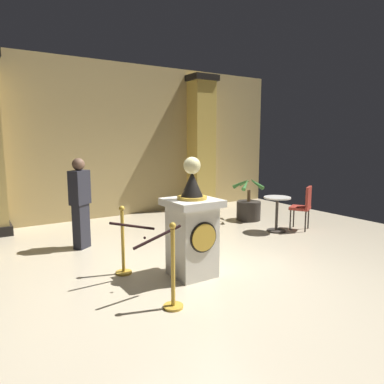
% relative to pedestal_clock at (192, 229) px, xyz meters
% --- Properties ---
extents(ground_plane, '(10.35, 10.35, 0.00)m').
position_rel_pedestal_clock_xyz_m(ground_plane, '(0.30, 0.12, -0.69)').
color(ground_plane, beige).
extents(back_wall, '(10.35, 0.16, 3.85)m').
position_rel_pedestal_clock_xyz_m(back_wall, '(0.30, 4.52, 1.23)').
color(back_wall, tan).
rests_on(back_wall, ground_plane).
extents(pedestal_clock, '(0.71, 0.71, 1.73)m').
position_rel_pedestal_clock_xyz_m(pedestal_clock, '(0.00, 0.00, 0.00)').
color(pedestal_clock, silver).
rests_on(pedestal_clock, ground_plane).
extents(stanchion_near, '(0.24, 0.24, 1.02)m').
position_rel_pedestal_clock_xyz_m(stanchion_near, '(-0.82, 0.60, -0.33)').
color(stanchion_near, gold).
rests_on(stanchion_near, ground_plane).
extents(stanchion_far, '(0.24, 0.24, 1.04)m').
position_rel_pedestal_clock_xyz_m(stanchion_far, '(-0.74, -0.73, -0.33)').
color(stanchion_far, gold).
rests_on(stanchion_far, ground_plane).
extents(velvet_rope, '(0.72, 0.74, 0.22)m').
position_rel_pedestal_clock_xyz_m(velvet_rope, '(-0.78, -0.06, 0.10)').
color(velvet_rope, black).
extents(column_right, '(0.76, 0.76, 3.69)m').
position_rel_pedestal_clock_xyz_m(column_right, '(2.99, 4.21, 1.14)').
color(column_right, black).
rests_on(column_right, ground_plane).
extents(potted_palm_right, '(0.78, 0.80, 1.06)m').
position_rel_pedestal_clock_xyz_m(potted_palm_right, '(3.09, 2.25, -0.38)').
color(potted_palm_right, '#2D2823').
rests_on(potted_palm_right, ground_plane).
extents(bystander_guest, '(0.42, 0.39, 1.64)m').
position_rel_pedestal_clock_xyz_m(bystander_guest, '(-0.98, 2.19, 0.18)').
color(bystander_guest, '#26262D').
rests_on(bystander_guest, ground_plane).
extents(cafe_table, '(0.57, 0.57, 0.75)m').
position_rel_pedestal_clock_xyz_m(cafe_table, '(2.86, 1.10, -0.21)').
color(cafe_table, '#332D28').
rests_on(cafe_table, ground_plane).
extents(cafe_chair_red, '(0.54, 0.54, 0.96)m').
position_rel_pedestal_clock_xyz_m(cafe_chair_red, '(3.45, 0.88, -0.12)').
color(cafe_chair_red, black).
rests_on(cafe_chair_red, ground_plane).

